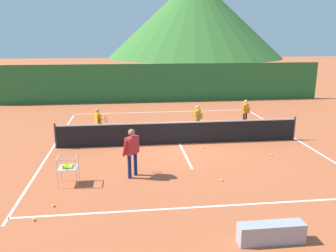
% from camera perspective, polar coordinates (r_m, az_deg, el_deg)
% --- Properties ---
extents(ground_plane, '(120.00, 120.00, 0.00)m').
position_cam_1_polar(ground_plane, '(14.90, 1.90, -2.93)').
color(ground_plane, '#B25633').
extents(line_baseline_near, '(10.58, 0.08, 0.01)m').
position_cam_1_polar(line_baseline_near, '(9.74, 7.11, -12.96)').
color(line_baseline_near, white).
rests_on(line_baseline_near, ground).
extents(line_baseline_far, '(10.58, 0.08, 0.01)m').
position_cam_1_polar(line_baseline_far, '(21.10, -0.76, 2.34)').
color(line_baseline_far, white).
rests_on(line_baseline_far, ground).
extents(line_sideline_west, '(0.08, 12.14, 0.01)m').
position_cam_1_polar(line_sideline_west, '(15.06, -18.44, -3.50)').
color(line_sideline_west, white).
rests_on(line_sideline_west, ground).
extents(line_sideline_east, '(0.08, 12.14, 0.01)m').
position_cam_1_polar(line_sideline_east, '(16.53, 20.35, -2.07)').
color(line_sideline_east, white).
rests_on(line_sideline_east, ground).
extents(line_service_center, '(0.08, 5.91, 0.01)m').
position_cam_1_polar(line_service_center, '(14.90, 1.90, -2.92)').
color(line_service_center, white).
rests_on(line_service_center, ground).
extents(tennis_net, '(10.33, 0.08, 1.05)m').
position_cam_1_polar(tennis_net, '(14.76, 1.92, -1.08)').
color(tennis_net, '#333338').
rests_on(tennis_net, ground).
extents(instructor, '(0.58, 0.79, 1.62)m').
position_cam_1_polar(instructor, '(11.27, -5.95, -3.67)').
color(instructor, '#191E4C').
rests_on(instructor, ground).
extents(student_0, '(0.60, 0.55, 1.32)m').
position_cam_1_polar(student_0, '(15.94, -11.40, 0.92)').
color(student_0, black).
rests_on(student_0, ground).
extents(student_1, '(0.45, 0.70, 1.29)m').
position_cam_1_polar(student_1, '(16.61, 4.91, 1.63)').
color(student_1, navy).
rests_on(student_1, ground).
extents(student_2, '(0.50, 0.69, 1.32)m').
position_cam_1_polar(student_2, '(18.26, 12.62, 2.59)').
color(student_2, black).
rests_on(student_2, ground).
extents(ball_cart, '(0.58, 0.58, 0.90)m').
position_cam_1_polar(ball_cart, '(11.22, -16.14, -6.39)').
color(ball_cart, '#B7B7BC').
rests_on(ball_cart, ground).
extents(tennis_ball_0, '(0.07, 0.07, 0.07)m').
position_cam_1_polar(tennis_ball_0, '(14.37, 5.77, -3.54)').
color(tennis_ball_0, yellow).
rests_on(tennis_ball_0, ground).
extents(tennis_ball_1, '(0.07, 0.07, 0.07)m').
position_cam_1_polar(tennis_ball_1, '(13.89, -3.71, -4.14)').
color(tennis_ball_1, yellow).
rests_on(tennis_ball_1, ground).
extents(tennis_ball_2, '(0.07, 0.07, 0.07)m').
position_cam_1_polar(tennis_ball_2, '(14.02, 16.59, -4.55)').
color(tennis_ball_2, yellow).
rests_on(tennis_ball_2, ground).
extents(tennis_ball_3, '(0.07, 0.07, 0.07)m').
position_cam_1_polar(tennis_ball_3, '(9.59, -21.16, -14.15)').
color(tennis_ball_3, yellow).
rests_on(tennis_ball_3, ground).
extents(tennis_ball_4, '(0.07, 0.07, 0.07)m').
position_cam_1_polar(tennis_ball_4, '(11.32, 8.80, -8.77)').
color(tennis_ball_4, yellow).
rests_on(tennis_ball_4, ground).
extents(tennis_ball_5, '(0.07, 0.07, 0.07)m').
position_cam_1_polar(tennis_ball_5, '(10.12, -18.29, -12.32)').
color(tennis_ball_5, yellow).
rests_on(tennis_ball_5, ground).
extents(windscreen_fence, '(23.27, 0.08, 2.63)m').
position_cam_1_polar(windscreen_fence, '(24.25, -1.65, 7.10)').
color(windscreen_fence, '#286B33').
rests_on(windscreen_fence, ground).
extents(courtside_bench, '(1.50, 0.36, 0.46)m').
position_cam_1_polar(courtside_bench, '(8.42, 16.57, -16.47)').
color(courtside_bench, '#99999E').
rests_on(courtside_bench, ground).
extents(hill_0, '(36.21, 36.21, 16.30)m').
position_cam_1_polar(hill_0, '(75.42, 4.42, 17.37)').
color(hill_0, '#38702D').
rests_on(hill_0, ground).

